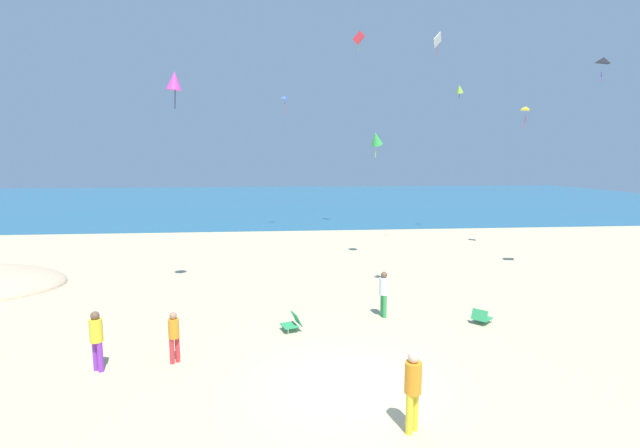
# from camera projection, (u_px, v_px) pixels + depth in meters

# --- Properties ---
(ground_plane) EXTENTS (120.00, 120.00, 0.00)m
(ground_plane) POSITION_uv_depth(u_px,v_px,m) (314.00, 279.00, 20.87)
(ground_plane) COLOR #C6B58C
(ocean_water) EXTENTS (120.00, 60.00, 0.05)m
(ocean_water) POSITION_uv_depth(u_px,v_px,m) (290.00, 199.00, 64.93)
(ocean_water) COLOR #236084
(ocean_water) RESTS_ON ground_plane
(beach_chair_far_left) EXTENTS (0.84, 0.83, 0.53)m
(beach_chair_far_left) POSITION_uv_depth(u_px,v_px,m) (481.00, 317.00, 15.18)
(beach_chair_far_left) COLOR #2D9956
(beach_chair_far_left) RESTS_ON ground_plane
(beach_chair_near_camera) EXTENTS (0.75, 0.73, 0.60)m
(beach_chair_near_camera) POSITION_uv_depth(u_px,v_px,m) (293.00, 322.00, 14.55)
(beach_chair_near_camera) COLOR #2D9956
(beach_chair_near_camera) RESTS_ON ground_plane
(person_0) EXTENTS (0.39, 0.39, 1.65)m
(person_0) POSITION_uv_depth(u_px,v_px,m) (384.00, 291.00, 15.75)
(person_0) COLOR green
(person_0) RESTS_ON ground_plane
(person_1) EXTENTS (0.40, 0.40, 1.45)m
(person_1) POSITION_uv_depth(u_px,v_px,m) (174.00, 334.00, 12.16)
(person_1) COLOR red
(person_1) RESTS_ON ground_plane
(person_2) EXTENTS (0.45, 0.45, 1.64)m
(person_2) POSITION_uv_depth(u_px,v_px,m) (97.00, 337.00, 11.67)
(person_2) COLOR purple
(person_2) RESTS_ON ground_plane
(person_3) EXTENTS (0.49, 0.49, 1.74)m
(person_3) POSITION_uv_depth(u_px,v_px,m) (413.00, 386.00, 9.00)
(person_3) COLOR yellow
(person_3) RESTS_ON ground_plane
(kite_blue) EXTENTS (0.62, 0.55, 1.41)m
(kite_blue) POSITION_uv_depth(u_px,v_px,m) (285.00, 97.00, 33.75)
(kite_blue) COLOR blue
(kite_lime) EXTENTS (0.79, 0.77, 1.00)m
(kite_lime) POSITION_uv_depth(u_px,v_px,m) (460.00, 89.00, 32.31)
(kite_lime) COLOR #99DB33
(kite_white) EXTENTS (0.67, 0.64, 1.28)m
(kite_white) POSITION_uv_depth(u_px,v_px,m) (438.00, 40.00, 25.84)
(kite_white) COLOR white
(kite_yellow) EXTENTS (0.52, 0.65, 1.35)m
(kite_yellow) POSITION_uv_depth(u_px,v_px,m) (526.00, 108.00, 26.19)
(kite_yellow) COLOR yellow
(kite_magenta) EXTENTS (0.87, 0.85, 1.46)m
(kite_magenta) POSITION_uv_depth(u_px,v_px,m) (174.00, 81.00, 17.21)
(kite_magenta) COLOR #DB3DA8
(kite_black) EXTENTS (0.87, 0.80, 1.11)m
(kite_black) POSITION_uv_depth(u_px,v_px,m) (604.00, 60.00, 19.21)
(kite_black) COLOR black
(kite_red) EXTENTS (0.81, 0.89, 1.47)m
(kite_red) POSITION_uv_depth(u_px,v_px,m) (359.00, 38.00, 33.32)
(kite_red) COLOR red
(kite_green) EXTENTS (1.00, 1.05, 1.48)m
(kite_green) POSITION_uv_depth(u_px,v_px,m) (376.00, 138.00, 23.92)
(kite_green) COLOR green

